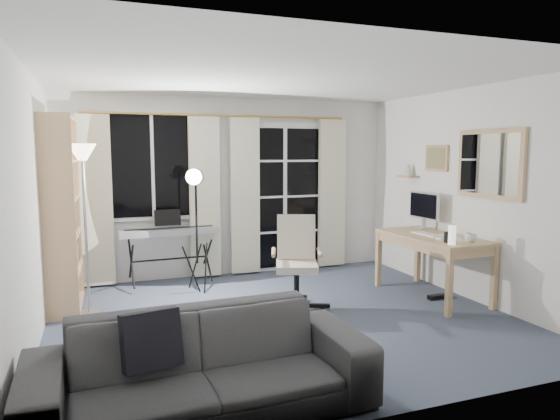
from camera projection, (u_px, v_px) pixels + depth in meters
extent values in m
cube|color=#373E51|center=(283.00, 319.00, 5.06)|extent=(4.50, 4.00, 0.02)
cube|color=white|center=(152.00, 166.00, 6.38)|extent=(1.20, 0.06, 1.40)
cube|color=black|center=(153.00, 166.00, 6.35)|extent=(1.10, 0.02, 1.30)
cube|color=white|center=(153.00, 166.00, 6.34)|extent=(0.04, 0.03, 1.30)
cube|color=white|center=(284.00, 198.00, 7.04)|extent=(1.32, 0.06, 2.11)
cube|color=black|center=(264.00, 199.00, 6.91)|extent=(0.55, 0.02, 1.95)
cube|color=black|center=(304.00, 198.00, 7.12)|extent=(0.55, 0.02, 1.95)
cube|color=white|center=(285.00, 198.00, 7.01)|extent=(0.05, 0.04, 2.05)
cube|color=white|center=(285.00, 232.00, 7.06)|extent=(1.15, 0.03, 0.03)
cube|color=white|center=(285.00, 197.00, 7.00)|extent=(1.15, 0.03, 0.03)
cube|color=white|center=(285.00, 161.00, 6.95)|extent=(1.15, 0.03, 0.03)
cylinder|color=gold|center=(222.00, 116.00, 6.53)|extent=(3.50, 0.03, 0.03)
cube|color=beige|center=(95.00, 201.00, 6.09)|extent=(0.40, 0.07, 2.10)
cube|color=beige|center=(205.00, 197.00, 6.55)|extent=(0.40, 0.07, 2.10)
cube|color=beige|center=(245.00, 196.00, 6.74)|extent=(0.40, 0.07, 2.10)
cube|color=beige|center=(332.00, 193.00, 7.18)|extent=(0.40, 0.07, 2.10)
cube|color=tan|center=(57.00, 219.00, 4.86)|extent=(0.33, 0.04, 2.06)
cube|color=tan|center=(65.00, 209.00, 5.73)|extent=(0.33, 0.04, 2.06)
cube|color=tan|center=(46.00, 214.00, 5.25)|extent=(0.05, 0.93, 2.06)
cube|color=tan|center=(66.00, 305.00, 5.41)|extent=(0.35, 0.93, 0.03)
cube|color=tan|center=(64.00, 270.00, 5.37)|extent=(0.35, 0.93, 0.03)
cube|color=tan|center=(62.00, 234.00, 5.32)|extent=(0.35, 0.93, 0.03)
cube|color=tan|center=(61.00, 198.00, 5.27)|extent=(0.35, 0.93, 0.03)
cube|color=tan|center=(59.00, 161.00, 5.23)|extent=(0.35, 0.93, 0.03)
cube|color=tan|center=(56.00, 118.00, 5.18)|extent=(0.35, 0.93, 0.03)
cube|color=#B3AFA8|center=(63.00, 264.00, 5.00)|extent=(0.23, 0.06, 0.26)
cube|color=olive|center=(64.00, 265.00, 5.10)|extent=(0.23, 0.05, 0.21)
cube|color=#2E2E2E|center=(64.00, 262.00, 5.17)|extent=(0.23, 0.04, 0.24)
cube|color=olive|center=(65.00, 257.00, 5.24)|extent=(0.23, 0.04, 0.31)
cube|color=#B3AFA8|center=(66.00, 259.00, 5.32)|extent=(0.23, 0.06, 0.24)
cube|color=#B97334|center=(66.00, 257.00, 5.41)|extent=(0.23, 0.04, 0.25)
cube|color=#3C4DB5|center=(67.00, 255.00, 5.48)|extent=(0.23, 0.05, 0.25)
cube|color=olive|center=(67.00, 254.00, 5.57)|extent=(0.23, 0.04, 0.24)
cube|color=#B97334|center=(68.00, 252.00, 5.64)|extent=(0.23, 0.06, 0.24)
cube|color=#2E2E2E|center=(68.00, 250.00, 5.73)|extent=(0.23, 0.03, 0.27)
cube|color=#3C4DB5|center=(61.00, 225.00, 4.95)|extent=(0.23, 0.04, 0.28)
cube|color=#2E2E2E|center=(61.00, 224.00, 5.02)|extent=(0.23, 0.06, 0.27)
cube|color=#2E2E2E|center=(62.00, 225.00, 5.12)|extent=(0.23, 0.04, 0.24)
cube|color=#3C4DB5|center=(63.00, 225.00, 5.19)|extent=(0.23, 0.04, 0.22)
cube|color=#3C4DB5|center=(64.00, 223.00, 5.26)|extent=(0.23, 0.04, 0.24)
cube|color=#2E2E2E|center=(64.00, 220.00, 5.33)|extent=(0.23, 0.04, 0.28)
cube|color=#2E2E2E|center=(65.00, 221.00, 5.41)|extent=(0.23, 0.05, 0.22)
cube|color=#DD8B53|center=(65.00, 220.00, 5.49)|extent=(0.23, 0.05, 0.24)
cube|color=olive|center=(66.00, 218.00, 5.57)|extent=(0.23, 0.03, 0.25)
cube|color=#2E2E2E|center=(66.00, 218.00, 5.63)|extent=(0.23, 0.03, 0.24)
cube|color=#B97334|center=(59.00, 185.00, 4.90)|extent=(0.23, 0.04, 0.29)
cube|color=#2E2E2E|center=(60.00, 188.00, 4.98)|extent=(0.23, 0.03, 0.22)
cube|color=#B3AFA8|center=(60.00, 184.00, 5.04)|extent=(0.23, 0.04, 0.31)
cube|color=#B3AFA8|center=(61.00, 184.00, 5.12)|extent=(0.23, 0.04, 0.28)
cube|color=olive|center=(61.00, 186.00, 5.19)|extent=(0.23, 0.04, 0.23)
cube|color=#3C4DB5|center=(62.00, 186.00, 5.26)|extent=(0.23, 0.05, 0.24)
cylinder|color=#B2B2B7|center=(90.00, 313.00, 5.18)|extent=(0.33, 0.33, 0.03)
cylinder|color=#B2B2B7|center=(86.00, 235.00, 5.08)|extent=(0.04, 0.04, 1.63)
cone|color=#FFE5B2|center=(82.00, 152.00, 4.98)|extent=(0.36, 0.36, 0.17)
cylinder|color=black|center=(131.00, 262.00, 6.13)|extent=(0.04, 0.59, 0.53)
cylinder|color=black|center=(131.00, 262.00, 6.13)|extent=(0.04, 0.59, 0.53)
cylinder|color=black|center=(206.00, 256.00, 6.48)|extent=(0.04, 0.59, 0.53)
cylinder|color=black|center=(206.00, 256.00, 6.48)|extent=(0.04, 0.59, 0.53)
cylinder|color=black|center=(170.00, 259.00, 6.31)|extent=(0.94, 0.05, 0.02)
cube|color=silver|center=(169.00, 231.00, 6.26)|extent=(1.23, 0.35, 0.08)
cube|color=white|center=(170.00, 229.00, 6.19)|extent=(1.13, 0.17, 0.01)
cube|color=black|center=(170.00, 228.00, 6.22)|extent=(1.09, 0.11, 0.01)
cube|color=black|center=(168.00, 218.00, 6.33)|extent=(0.33, 0.08, 0.20)
cylinder|color=black|center=(206.00, 269.00, 6.01)|extent=(0.11, 0.23, 0.61)
cylinder|color=black|center=(195.00, 267.00, 6.11)|extent=(0.16, 0.20, 0.61)
cylinder|color=black|center=(192.00, 270.00, 5.93)|extent=(0.24, 0.06, 0.61)
cylinder|color=black|center=(196.00, 220.00, 5.95)|extent=(0.03, 0.03, 1.05)
cylinder|color=silver|center=(195.00, 177.00, 5.84)|extent=(0.23, 0.18, 0.20)
cylinder|color=white|center=(194.00, 177.00, 5.78)|extent=(0.17, 0.08, 0.17)
cube|color=black|center=(316.00, 306.00, 5.33)|extent=(0.30, 0.15, 0.04)
cylinder|color=black|center=(323.00, 307.00, 5.33)|extent=(0.06, 0.06, 0.05)
cube|color=black|center=(302.00, 300.00, 5.53)|extent=(0.22, 0.27, 0.04)
cylinder|color=black|center=(303.00, 300.00, 5.60)|extent=(0.06, 0.06, 0.05)
cube|color=black|center=(281.00, 302.00, 5.45)|extent=(0.21, 0.28, 0.04)
cylinder|color=black|center=(275.00, 303.00, 5.50)|extent=(0.06, 0.06, 0.05)
cube|color=black|center=(281.00, 309.00, 5.21)|extent=(0.30, 0.13, 0.04)
cylinder|color=black|center=(275.00, 312.00, 5.17)|extent=(0.06, 0.06, 0.05)
cube|color=black|center=(303.00, 312.00, 5.14)|extent=(0.06, 0.30, 0.04)
cylinder|color=black|center=(306.00, 316.00, 5.07)|extent=(0.06, 0.06, 0.05)
cylinder|color=black|center=(297.00, 286.00, 5.30)|extent=(0.07, 0.07, 0.38)
cube|color=beige|center=(297.00, 267.00, 5.28)|extent=(0.55, 0.55, 0.08)
cube|color=beige|center=(296.00, 237.00, 5.45)|extent=(0.43, 0.25, 0.49)
cube|color=black|center=(296.00, 235.00, 5.49)|extent=(0.40, 0.22, 0.45)
cylinder|color=tan|center=(274.00, 252.00, 5.28)|extent=(0.17, 0.37, 0.04)
cylinder|color=tan|center=(320.00, 252.00, 5.28)|extent=(0.17, 0.37, 0.04)
cube|color=tan|center=(433.00, 237.00, 5.72)|extent=(0.73, 1.38, 0.04)
cube|color=tan|center=(433.00, 243.00, 5.73)|extent=(0.69, 1.34, 0.10)
cube|color=tan|center=(449.00, 284.00, 5.07)|extent=(0.06, 0.06, 0.69)
cube|color=tan|center=(494.00, 278.00, 5.29)|extent=(0.06, 0.06, 0.69)
cube|color=tan|center=(379.00, 259.00, 6.24)|extent=(0.06, 0.06, 0.69)
cube|color=tan|center=(418.00, 255.00, 6.47)|extent=(0.06, 0.06, 0.69)
cube|color=silver|center=(424.00, 228.00, 6.21)|extent=(0.18, 0.12, 0.01)
cube|color=silver|center=(424.00, 218.00, 6.19)|extent=(0.04, 0.03, 0.21)
cube|color=silver|center=(424.00, 205.00, 6.18)|extent=(0.06, 0.52, 0.33)
cube|color=black|center=(423.00, 205.00, 6.17)|extent=(0.03, 0.48, 0.29)
cube|color=white|center=(427.00, 234.00, 5.74)|extent=(0.15, 0.41, 0.02)
cube|color=white|center=(440.00, 238.00, 5.46)|extent=(0.06, 0.10, 0.02)
cube|color=white|center=(445.00, 237.00, 5.60)|extent=(0.26, 0.32, 0.01)
cube|color=white|center=(455.00, 240.00, 5.41)|extent=(0.21, 0.15, 0.00)
cube|color=black|center=(447.00, 237.00, 5.24)|extent=(0.05, 0.04, 0.12)
cylinder|color=white|center=(452.00, 235.00, 5.14)|extent=(0.08, 0.08, 0.19)
cube|color=black|center=(439.00, 297.00, 5.73)|extent=(0.29, 0.09, 0.05)
imported|color=silver|center=(471.00, 237.00, 5.28)|extent=(0.12, 0.10, 0.12)
cube|color=tan|center=(490.00, 164.00, 5.31)|extent=(0.04, 0.94, 0.74)
cube|color=white|center=(488.00, 164.00, 5.30)|extent=(0.01, 0.84, 0.64)
cube|color=tan|center=(437.00, 158.00, 6.15)|extent=(0.03, 0.42, 0.32)
cube|color=#468D4E|center=(436.00, 158.00, 6.14)|extent=(0.00, 0.36, 0.26)
cube|color=tan|center=(408.00, 177.00, 6.62)|extent=(0.16, 0.30, 0.02)
cone|color=beige|center=(408.00, 170.00, 6.61)|extent=(0.12, 0.12, 0.15)
imported|color=#2D2C2F|center=(204.00, 350.00, 3.19)|extent=(2.18, 0.70, 0.85)
cube|color=black|center=(151.00, 340.00, 3.16)|extent=(0.40, 0.27, 0.38)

